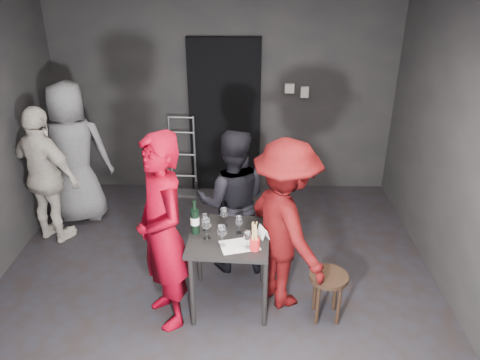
{
  "coord_description": "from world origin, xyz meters",
  "views": [
    {
      "loc": [
        0.3,
        -3.57,
        3.05
      ],
      "look_at": [
        0.24,
        0.25,
        1.18
      ],
      "focal_mm": 35.0,
      "sensor_mm": 36.0,
      "label": 1
    }
  ],
  "objects_px": {
    "wine_bottle": "(195,221)",
    "bystander_cream": "(45,172)",
    "tasting_table": "(229,245)",
    "breadstick_cup": "(255,237)",
    "server_red": "(161,215)",
    "bystander_grey": "(72,142)",
    "stool": "(328,284)",
    "woman_black": "(233,200)",
    "hand_truck": "(184,178)",
    "man_maroon": "(286,218)"
  },
  "relations": [
    {
      "from": "wine_bottle",
      "to": "bystander_cream",
      "type": "bearing_deg",
      "value": 149.46
    },
    {
      "from": "tasting_table",
      "to": "breadstick_cup",
      "type": "distance_m",
      "value": 0.38
    },
    {
      "from": "server_red",
      "to": "bystander_grey",
      "type": "xyz_separation_m",
      "value": [
        -1.37,
        1.8,
        -0.06
      ]
    },
    {
      "from": "stool",
      "to": "breadstick_cup",
      "type": "relative_size",
      "value": 1.67
    },
    {
      "from": "woman_black",
      "to": "hand_truck",
      "type": "bearing_deg",
      "value": -66.76
    },
    {
      "from": "wine_bottle",
      "to": "man_maroon",
      "type": "bearing_deg",
      "value": 0.88
    },
    {
      "from": "stool",
      "to": "breadstick_cup",
      "type": "bearing_deg",
      "value": -178.65
    },
    {
      "from": "wine_bottle",
      "to": "breadstick_cup",
      "type": "relative_size",
      "value": 1.17
    },
    {
      "from": "breadstick_cup",
      "to": "hand_truck",
      "type": "bearing_deg",
      "value": 110.75
    },
    {
      "from": "hand_truck",
      "to": "bystander_grey",
      "type": "height_order",
      "value": "bystander_grey"
    },
    {
      "from": "man_maroon",
      "to": "wine_bottle",
      "type": "bearing_deg",
      "value": 62.16
    },
    {
      "from": "wine_bottle",
      "to": "breadstick_cup",
      "type": "bearing_deg",
      "value": -25.67
    },
    {
      "from": "bystander_cream",
      "to": "breadstick_cup",
      "type": "distance_m",
      "value": 2.65
    },
    {
      "from": "hand_truck",
      "to": "wine_bottle",
      "type": "height_order",
      "value": "hand_truck"
    },
    {
      "from": "bystander_cream",
      "to": "bystander_grey",
      "type": "xyz_separation_m",
      "value": [
        0.16,
        0.49,
        0.16
      ]
    },
    {
      "from": "tasting_table",
      "to": "hand_truck",
      "type": "bearing_deg",
      "value": 107.56
    },
    {
      "from": "bystander_cream",
      "to": "wine_bottle",
      "type": "xyz_separation_m",
      "value": [
        1.78,
        -1.05,
        0.02
      ]
    },
    {
      "from": "bystander_cream",
      "to": "bystander_grey",
      "type": "bearing_deg",
      "value": -82.23
    },
    {
      "from": "stool",
      "to": "woman_black",
      "type": "xyz_separation_m",
      "value": [
        -0.88,
        0.8,
        0.41
      ]
    },
    {
      "from": "bystander_cream",
      "to": "breadstick_cup",
      "type": "height_order",
      "value": "bystander_cream"
    },
    {
      "from": "hand_truck",
      "to": "man_maroon",
      "type": "distance_m",
      "value": 2.65
    },
    {
      "from": "hand_truck",
      "to": "woman_black",
      "type": "height_order",
      "value": "woman_black"
    },
    {
      "from": "hand_truck",
      "to": "wine_bottle",
      "type": "bearing_deg",
      "value": -75.81
    },
    {
      "from": "server_red",
      "to": "bystander_cream",
      "type": "height_order",
      "value": "server_red"
    },
    {
      "from": "man_maroon",
      "to": "breadstick_cup",
      "type": "xyz_separation_m",
      "value": [
        -0.28,
        -0.27,
        -0.03
      ]
    },
    {
      "from": "stool",
      "to": "bystander_cream",
      "type": "xyz_separation_m",
      "value": [
        -2.97,
        1.29,
        0.48
      ]
    },
    {
      "from": "hand_truck",
      "to": "woman_black",
      "type": "relative_size",
      "value": 0.7
    },
    {
      "from": "stool",
      "to": "bystander_cream",
      "type": "bearing_deg",
      "value": 156.57
    },
    {
      "from": "woman_black",
      "to": "man_maroon",
      "type": "height_order",
      "value": "man_maroon"
    },
    {
      "from": "bystander_cream",
      "to": "hand_truck",
      "type": "bearing_deg",
      "value": -112.83
    },
    {
      "from": "stool",
      "to": "server_red",
      "type": "distance_m",
      "value": 1.61
    },
    {
      "from": "wine_bottle",
      "to": "bystander_grey",
      "type": "bearing_deg",
      "value": 136.4
    },
    {
      "from": "tasting_table",
      "to": "server_red",
      "type": "bearing_deg",
      "value": -159.15
    },
    {
      "from": "stool",
      "to": "hand_truck",
      "type": "bearing_deg",
      "value": 122.91
    },
    {
      "from": "tasting_table",
      "to": "stool",
      "type": "relative_size",
      "value": 1.6
    },
    {
      "from": "hand_truck",
      "to": "server_red",
      "type": "relative_size",
      "value": 0.51
    },
    {
      "from": "stool",
      "to": "wine_bottle",
      "type": "distance_m",
      "value": 1.32
    },
    {
      "from": "hand_truck",
      "to": "bystander_grey",
      "type": "bearing_deg",
      "value": -145.46
    },
    {
      "from": "bystander_grey",
      "to": "server_red",
      "type": "bearing_deg",
      "value": 122.13
    },
    {
      "from": "tasting_table",
      "to": "bystander_cream",
      "type": "bearing_deg",
      "value": 152.38
    },
    {
      "from": "hand_truck",
      "to": "bystander_cream",
      "type": "bearing_deg",
      "value": -134.59
    },
    {
      "from": "hand_truck",
      "to": "wine_bottle",
      "type": "distance_m",
      "value": 2.39
    },
    {
      "from": "breadstick_cup",
      "to": "bystander_grey",
      "type": "bearing_deg",
      "value": 140.13
    },
    {
      "from": "bystander_cream",
      "to": "wine_bottle",
      "type": "height_order",
      "value": "bystander_cream"
    },
    {
      "from": "man_maroon",
      "to": "tasting_table",
      "type": "bearing_deg",
      "value": 67.61
    },
    {
      "from": "breadstick_cup",
      "to": "bystander_cream",
      "type": "bearing_deg",
      "value": 150.55
    },
    {
      "from": "woman_black",
      "to": "bystander_cream",
      "type": "distance_m",
      "value": 2.15
    },
    {
      "from": "woman_black",
      "to": "bystander_grey",
      "type": "relative_size",
      "value": 0.77
    },
    {
      "from": "bystander_cream",
      "to": "server_red",
      "type": "bearing_deg",
      "value": 164.96
    },
    {
      "from": "bystander_grey",
      "to": "breadstick_cup",
      "type": "relative_size",
      "value": 7.25
    }
  ]
}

